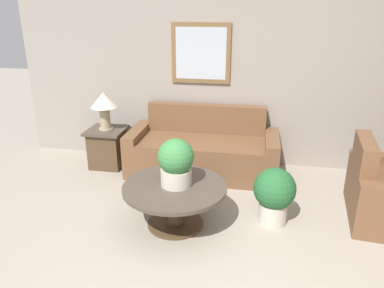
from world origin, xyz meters
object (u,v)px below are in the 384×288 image
(potted_plant_floor, at_px, (274,193))
(table_lamp, at_px, (104,104))
(couch_main, at_px, (203,152))
(coffee_table, at_px, (175,197))
(potted_plant_on_table, at_px, (176,162))
(side_table, at_px, (108,147))

(potted_plant_floor, bearing_deg, table_lamp, 154.32)
(couch_main, relative_size, potted_plant_floor, 3.23)
(coffee_table, bearing_deg, potted_plant_on_table, 65.23)
(side_table, xyz_separation_m, potted_plant_on_table, (1.31, -1.33, 0.44))
(table_lamp, bearing_deg, coffee_table, -46.16)
(side_table, bearing_deg, potted_plant_on_table, -45.38)
(couch_main, height_order, potted_plant_on_table, potted_plant_on_table)
(table_lamp, xyz_separation_m, potted_plant_floor, (2.33, -1.12, -0.58))
(coffee_table, bearing_deg, potted_plant_floor, 13.00)
(potted_plant_on_table, bearing_deg, side_table, 134.62)
(potted_plant_on_table, bearing_deg, table_lamp, 134.62)
(coffee_table, bearing_deg, couch_main, 86.48)
(side_table, bearing_deg, couch_main, 1.26)
(couch_main, relative_size, coffee_table, 1.87)
(couch_main, height_order, potted_plant_floor, couch_main)
(coffee_table, distance_m, side_table, 1.88)
(table_lamp, distance_m, potted_plant_on_table, 1.88)
(table_lamp, height_order, potted_plant_on_table, table_lamp)
(side_table, xyz_separation_m, table_lamp, (-0.00, 0.00, 0.65))
(potted_plant_floor, bearing_deg, couch_main, 129.28)
(couch_main, bearing_deg, table_lamp, -178.74)
(couch_main, distance_m, coffee_table, 1.39)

